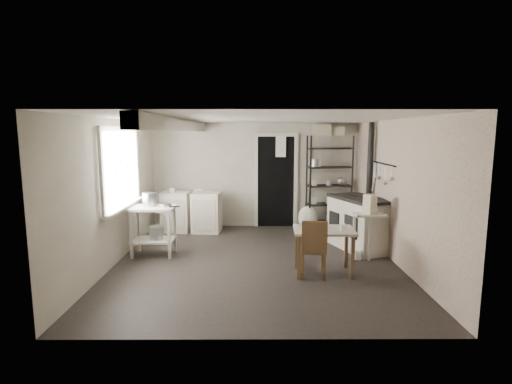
{
  "coord_description": "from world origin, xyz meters",
  "views": [
    {
      "loc": [
        -0.03,
        -6.29,
        2.09
      ],
      "look_at": [
        0.0,
        0.3,
        1.1
      ],
      "focal_mm": 28.0,
      "sensor_mm": 36.0,
      "label": 1
    }
  ],
  "objects_px": {
    "stockpot": "(150,200)",
    "shelf_rack": "(329,185)",
    "base_cabinets": "(192,210)",
    "chair": "(313,244)",
    "work_table": "(324,248)",
    "stove": "(359,225)",
    "flour_sack": "(308,219)",
    "prep_table": "(153,232)"
  },
  "relations": [
    {
      "from": "stove",
      "to": "prep_table",
      "type": "bearing_deg",
      "value": 165.27
    },
    {
      "from": "prep_table",
      "to": "stove",
      "type": "distance_m",
      "value": 3.64
    },
    {
      "from": "work_table",
      "to": "flour_sack",
      "type": "relative_size",
      "value": 1.72
    },
    {
      "from": "work_table",
      "to": "stove",
      "type": "bearing_deg",
      "value": 55.73
    },
    {
      "from": "shelf_rack",
      "to": "work_table",
      "type": "height_order",
      "value": "shelf_rack"
    },
    {
      "from": "stockpot",
      "to": "stove",
      "type": "height_order",
      "value": "stockpot"
    },
    {
      "from": "shelf_rack",
      "to": "chair",
      "type": "distance_m",
      "value": 3.15
    },
    {
      "from": "work_table",
      "to": "chair",
      "type": "xyz_separation_m",
      "value": [
        -0.18,
        -0.16,
        0.1
      ]
    },
    {
      "from": "prep_table",
      "to": "stockpot",
      "type": "distance_m",
      "value": 0.55
    },
    {
      "from": "base_cabinets",
      "to": "prep_table",
      "type": "bearing_deg",
      "value": -98.55
    },
    {
      "from": "work_table",
      "to": "chair",
      "type": "height_order",
      "value": "chair"
    },
    {
      "from": "prep_table",
      "to": "shelf_rack",
      "type": "xyz_separation_m",
      "value": [
        3.35,
        1.96,
        0.55
      ]
    },
    {
      "from": "stove",
      "to": "chair",
      "type": "relative_size",
      "value": 1.38
    },
    {
      "from": "prep_table",
      "to": "chair",
      "type": "relative_size",
      "value": 0.97
    },
    {
      "from": "stove",
      "to": "base_cabinets",
      "type": "bearing_deg",
      "value": 137.67
    },
    {
      "from": "base_cabinets",
      "to": "chair",
      "type": "distance_m",
      "value": 3.48
    },
    {
      "from": "prep_table",
      "to": "stove",
      "type": "height_order",
      "value": "stove"
    },
    {
      "from": "stockpot",
      "to": "shelf_rack",
      "type": "xyz_separation_m",
      "value": [
        3.42,
        1.87,
        0.01
      ]
    },
    {
      "from": "stove",
      "to": "chair",
      "type": "xyz_separation_m",
      "value": [
        -1.04,
        -1.42,
        0.05
      ]
    },
    {
      "from": "stove",
      "to": "work_table",
      "type": "height_order",
      "value": "stove"
    },
    {
      "from": "chair",
      "to": "stockpot",
      "type": "bearing_deg",
      "value": 160.68
    },
    {
      "from": "stockpot",
      "to": "work_table",
      "type": "height_order",
      "value": "stockpot"
    },
    {
      "from": "chair",
      "to": "flour_sack",
      "type": "distance_m",
      "value": 2.9
    },
    {
      "from": "stockpot",
      "to": "shelf_rack",
      "type": "bearing_deg",
      "value": 28.64
    },
    {
      "from": "prep_table",
      "to": "stove",
      "type": "xyz_separation_m",
      "value": [
        3.62,
        0.36,
        0.04
      ]
    },
    {
      "from": "stove",
      "to": "work_table",
      "type": "relative_size",
      "value": 1.35
    },
    {
      "from": "base_cabinets",
      "to": "chair",
      "type": "bearing_deg",
      "value": -46.23
    },
    {
      "from": "stockpot",
      "to": "chair",
      "type": "relative_size",
      "value": 0.3
    },
    {
      "from": "shelf_rack",
      "to": "stove",
      "type": "bearing_deg",
      "value": -86.43
    },
    {
      "from": "stockpot",
      "to": "chair",
      "type": "bearing_deg",
      "value": -23.57
    },
    {
      "from": "base_cabinets",
      "to": "work_table",
      "type": "relative_size",
      "value": 1.46
    },
    {
      "from": "stove",
      "to": "chair",
      "type": "distance_m",
      "value": 1.76
    },
    {
      "from": "shelf_rack",
      "to": "stove",
      "type": "relative_size",
      "value": 1.69
    },
    {
      "from": "stockpot",
      "to": "chair",
      "type": "height_order",
      "value": "stockpot"
    },
    {
      "from": "flour_sack",
      "to": "chair",
      "type": "bearing_deg",
      "value": -96.14
    },
    {
      "from": "shelf_rack",
      "to": "work_table",
      "type": "bearing_deg",
      "value": -107.63
    },
    {
      "from": "prep_table",
      "to": "chair",
      "type": "bearing_deg",
      "value": -22.33
    },
    {
      "from": "work_table",
      "to": "chair",
      "type": "bearing_deg",
      "value": -138.27
    },
    {
      "from": "shelf_rack",
      "to": "work_table",
      "type": "relative_size",
      "value": 2.28
    },
    {
      "from": "shelf_rack",
      "to": "flour_sack",
      "type": "height_order",
      "value": "shelf_rack"
    },
    {
      "from": "stockpot",
      "to": "shelf_rack",
      "type": "relative_size",
      "value": 0.13
    },
    {
      "from": "stove",
      "to": "flour_sack",
      "type": "xyz_separation_m",
      "value": [
        -0.73,
        1.45,
        -0.2
      ]
    }
  ]
}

